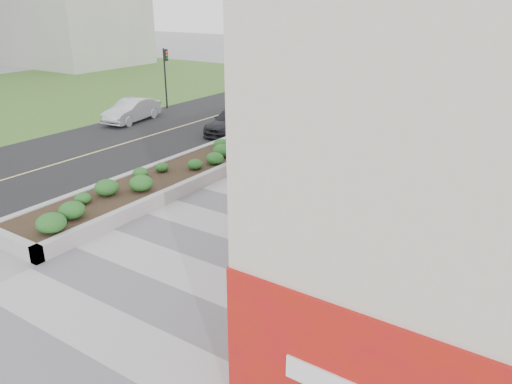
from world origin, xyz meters
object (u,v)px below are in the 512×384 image
Objects in this scene: planter at (193,165)px; car_dark at (232,121)px; car_silver at (132,110)px; skateboarder at (248,218)px; traffic_signal_near at (281,80)px; traffic_signal_far at (165,69)px.

planter is 3.92× the size of car_dark.
car_silver reaches higher than car_dark.
skateboarder is 0.31× the size of car_silver.
traffic_signal_near reaches higher than planter.
planter is at bearing -38.42° from car_silver.
traffic_signal_far is at bearing -176.89° from traffic_signal_near.
car_silver reaches higher than planter.
skateboarder is at bearing -62.73° from traffic_signal_near.
traffic_signal_near is 9.21m from traffic_signal_far.
planter is at bearing 150.35° from skateboarder.
traffic_signal_near is 4.20m from car_dark.
planter is 4.29× the size of traffic_signal_far.
traffic_signal_near is at bearing 21.38° from car_silver.
traffic_signal_far is 0.91× the size of car_dark.
car_silver is 7.13m from car_dark.
traffic_signal_near is 0.91× the size of car_dark.
car_dark is at bearing 112.94° from planter.
skateboarder reaches higher than planter.
skateboarder is at bearing -34.18° from planter.
skateboarder is at bearing -40.07° from car_silver.
planter is at bearing -75.32° from car_dark.
traffic_signal_near is 1.00× the size of traffic_signal_far.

